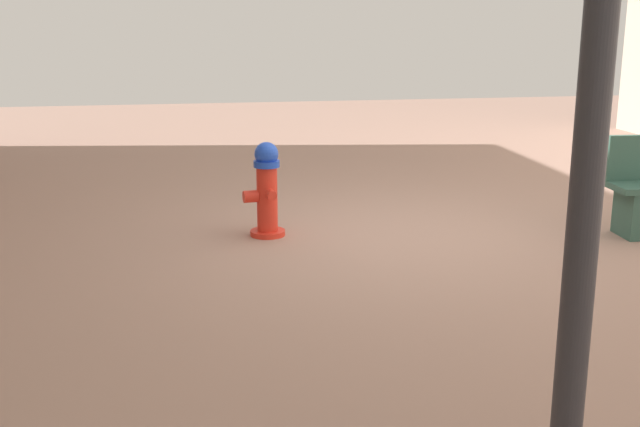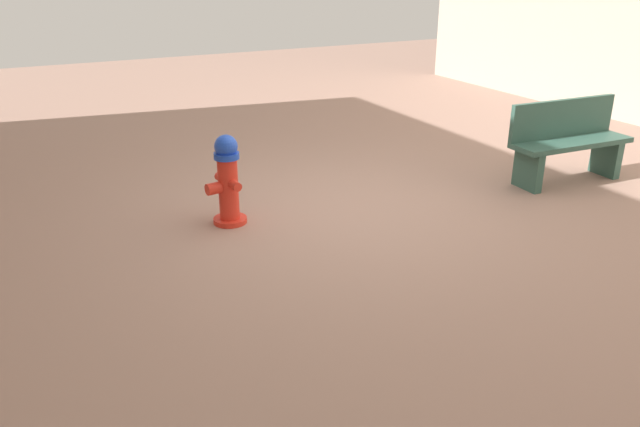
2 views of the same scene
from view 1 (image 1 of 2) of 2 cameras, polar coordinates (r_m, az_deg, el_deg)
The scene contains 2 objects.
ground_plane at distance 7.72m, azimuth 5.75°, elevation -1.61°, with size 23.40×23.40×0.00m, color #9E7A6B.
fire_hydrant at distance 7.61m, azimuth -3.86°, elevation 1.75°, with size 0.40×0.43×0.91m.
Camera 1 is at (2.02, 7.14, 2.11)m, focal length 44.75 mm.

